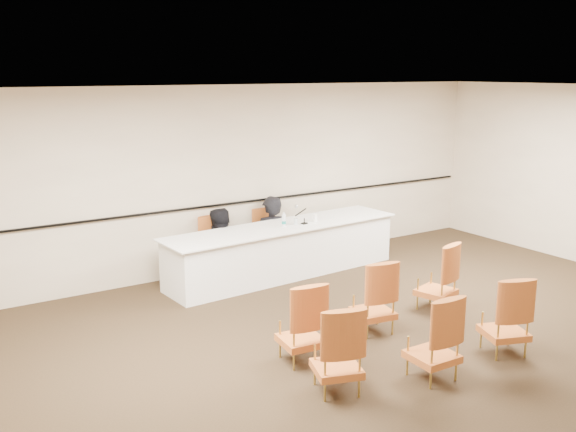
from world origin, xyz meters
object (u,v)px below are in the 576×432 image
object	(u,v)px
panel_table	(283,250)
aud_chair_front_left	(301,321)
panelist_second_chair	(218,247)
aud_chair_back_left	(337,348)
panelist_second	(218,258)
aud_chair_back_mid	(433,336)
panelist_main	(271,247)
coffee_cup	(315,218)
panelist_main_chair	(271,237)
aud_chair_front_mid	(373,296)
drinking_glass	(296,222)
microphone	(304,215)
water_bottle	(284,219)
aud_chair_front_right	(437,276)
aud_chair_back_right	(505,314)

from	to	relation	value
panel_table	aud_chair_front_left	world-z (taller)	aud_chair_front_left
panelist_second_chair	aud_chair_back_left	bearing A→B (deg)	-103.48
panelist_second	aud_chair_back_mid	bearing A→B (deg)	77.46
panelist_second	aud_chair_back_mid	world-z (taller)	panelist_second
panelist_main	aud_chair_back_left	world-z (taller)	panelist_main
coffee_cup	aud_chair_back_left	bearing A→B (deg)	-121.95
panelist_main	aud_chair_back_mid	world-z (taller)	panelist_main
panel_table	panelist_main	bearing A→B (deg)	74.49
coffee_cup	aud_chair_back_left	xyz separation A→B (m)	(-2.18, -3.50, -0.40)
panelist_main_chair	aud_chair_front_left	world-z (taller)	same
panel_table	aud_chair_front_mid	world-z (taller)	aud_chair_front_mid
drinking_glass	microphone	bearing A→B (deg)	-18.47
water_bottle	aud_chair_front_right	world-z (taller)	water_bottle
aud_chair_front_left	aud_chair_back_left	distance (m)	0.78
aud_chair_back_left	aud_chair_back_mid	distance (m)	1.08
aud_chair_back_left	aud_chair_back_right	xyz separation A→B (m)	(2.18, -0.31, 0.00)
panel_table	aud_chair_front_mid	distance (m)	2.57
water_bottle	aud_chair_back_left	xyz separation A→B (m)	(-1.58, -3.50, -0.45)
panelist_main	coffee_cup	distance (m)	0.97
panelist_main	panel_table	bearing A→B (deg)	83.52
drinking_glass	aud_chair_back_left	world-z (taller)	aud_chair_back_left
panelist_main	water_bottle	world-z (taller)	panelist_main
panelist_second	aud_chair_back_left	distance (m)	4.14
aud_chair_front_left	aud_chair_front_mid	xyz separation A→B (m)	(1.23, 0.21, 0.00)
panelist_main_chair	panel_table	bearing A→B (deg)	-105.51
panelist_second_chair	coffee_cup	xyz separation A→B (m)	(1.47, -0.58, 0.40)
panelist_second	aud_chair_front_left	world-z (taller)	panelist_second
aud_chair_back_mid	panelist_main_chair	bearing A→B (deg)	82.77
microphone	water_bottle	size ratio (longest dim) A/B	1.35
drinking_glass	aud_chair_back_left	xyz separation A→B (m)	(-1.80, -3.49, -0.39)
aud_chair_front_right	aud_chair_back_left	distance (m)	2.78
aud_chair_back_right	panelist_second_chair	bearing A→B (deg)	129.19
drinking_glass	coffee_cup	bearing A→B (deg)	0.72
drinking_glass	aud_chair_back_left	size ratio (longest dim) A/B	0.11
aud_chair_front_mid	aud_chair_back_left	xyz separation A→B (m)	(-1.31, -0.99, 0.00)
panelist_main_chair	aud_chair_front_mid	xyz separation A→B (m)	(-0.42, -3.16, 0.00)
drinking_glass	coffee_cup	world-z (taller)	coffee_cup
panelist_second_chair	panel_table	bearing A→B (deg)	-34.42
panelist_second	water_bottle	size ratio (longest dim) A/B	7.10
coffee_cup	aud_chair_front_left	distance (m)	3.46
panel_table	panelist_main	distance (m)	0.62
aud_chair_front_left	panelist_main	bearing A→B (deg)	71.16
panelist_main_chair	aud_chair_back_mid	bearing A→B (deg)	-102.57
aud_chair_back_right	panelist_second	bearing A→B (deg)	129.19
water_bottle	drinking_glass	bearing A→B (deg)	-1.50
microphone	aud_chair_front_left	distance (m)	3.29
water_bottle	coffee_cup	world-z (taller)	water_bottle
panelist_second_chair	drinking_glass	xyz separation A→B (m)	(1.10, -0.59, 0.39)
panelist_main	aud_chair_back_mid	bearing A→B (deg)	86.46
coffee_cup	panel_table	bearing A→B (deg)	175.27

